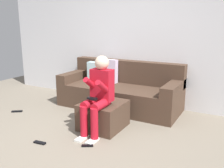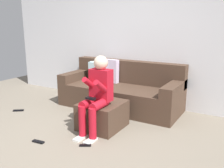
{
  "view_description": "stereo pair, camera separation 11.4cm",
  "coord_description": "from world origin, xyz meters",
  "px_view_note": "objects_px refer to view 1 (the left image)",
  "views": [
    {
      "loc": [
        1.97,
        -2.4,
        1.57
      ],
      "look_at": [
        0.02,
        1.17,
        0.58
      ],
      "focal_mm": 39.85,
      "sensor_mm": 36.0,
      "label": 1
    },
    {
      "loc": [
        2.07,
        -2.34,
        1.57
      ],
      "look_at": [
        0.02,
        1.17,
        0.58
      ],
      "focal_mm": 39.85,
      "sensor_mm": 36.0,
      "label": 2
    }
  ],
  "objects_px": {
    "remote_under_side_table": "(17,111)",
    "ottoman": "(103,115)",
    "person_seated": "(98,92)",
    "remote_near_ottoman": "(87,146)",
    "remote_by_storage_bin": "(40,143)",
    "couch_sectional": "(120,90)"
  },
  "relations": [
    {
      "from": "ottoman",
      "to": "person_seated",
      "type": "height_order",
      "value": "person_seated"
    },
    {
      "from": "couch_sectional",
      "to": "remote_near_ottoman",
      "type": "distance_m",
      "value": 1.72
    },
    {
      "from": "remote_near_ottoman",
      "to": "remote_under_side_table",
      "type": "bearing_deg",
      "value": 135.48
    },
    {
      "from": "person_seated",
      "to": "couch_sectional",
      "type": "bearing_deg",
      "value": 102.41
    },
    {
      "from": "couch_sectional",
      "to": "ottoman",
      "type": "relative_size",
      "value": 3.47
    },
    {
      "from": "ottoman",
      "to": "person_seated",
      "type": "relative_size",
      "value": 0.58
    },
    {
      "from": "remote_by_storage_bin",
      "to": "ottoman",
      "type": "bearing_deg",
      "value": 55.1
    },
    {
      "from": "ottoman",
      "to": "remote_near_ottoman",
      "type": "distance_m",
      "value": 0.68
    },
    {
      "from": "ottoman",
      "to": "remote_near_ottoman",
      "type": "bearing_deg",
      "value": -78.36
    },
    {
      "from": "remote_by_storage_bin",
      "to": "remote_under_side_table",
      "type": "height_order",
      "value": "same"
    },
    {
      "from": "couch_sectional",
      "to": "remote_near_ottoman",
      "type": "height_order",
      "value": "couch_sectional"
    },
    {
      "from": "remote_by_storage_bin",
      "to": "remote_near_ottoman",
      "type": "bearing_deg",
      "value": 15.16
    },
    {
      "from": "couch_sectional",
      "to": "remote_near_ottoman",
      "type": "relative_size",
      "value": 14.97
    },
    {
      "from": "remote_by_storage_bin",
      "to": "remote_under_side_table",
      "type": "distance_m",
      "value": 1.45
    },
    {
      "from": "couch_sectional",
      "to": "remote_near_ottoman",
      "type": "bearing_deg",
      "value": -77.57
    },
    {
      "from": "person_seated",
      "to": "remote_by_storage_bin",
      "type": "height_order",
      "value": "person_seated"
    },
    {
      "from": "ottoman",
      "to": "remote_by_storage_bin",
      "type": "distance_m",
      "value": 1.02
    },
    {
      "from": "ottoman",
      "to": "couch_sectional",
      "type": "bearing_deg",
      "value": 102.92
    },
    {
      "from": "remote_near_ottoman",
      "to": "remote_by_storage_bin",
      "type": "bearing_deg",
      "value": 170.82
    },
    {
      "from": "person_seated",
      "to": "remote_near_ottoman",
      "type": "height_order",
      "value": "person_seated"
    },
    {
      "from": "remote_under_side_table",
      "to": "ottoman",
      "type": "bearing_deg",
      "value": -31.08
    },
    {
      "from": "ottoman",
      "to": "remote_by_storage_bin",
      "type": "height_order",
      "value": "ottoman"
    }
  ]
}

